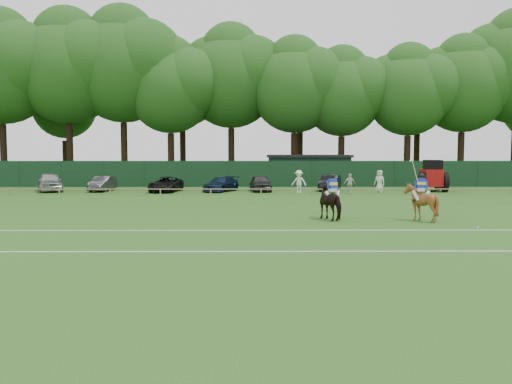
{
  "coord_description": "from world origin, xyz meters",
  "views": [
    {
      "loc": [
        0.32,
        -24.87,
        3.6
      ],
      "look_at": [
        0.5,
        3.0,
        1.4
      ],
      "focal_mm": 38.0,
      "sensor_mm": 36.0,
      "label": 1
    }
  ],
  "objects_px": {
    "suv_black": "(166,184)",
    "tractor": "(432,177)",
    "sedan_silver": "(50,182)",
    "hatch_grey": "(260,183)",
    "spectator_mid": "(350,183)",
    "utility_shed": "(308,170)",
    "horse_dark": "(332,202)",
    "sedan_grey": "(102,184)",
    "spectator_left": "(299,182)",
    "horse_chestnut": "(421,202)",
    "sedan_navy": "(221,184)",
    "spectator_right": "(380,181)",
    "polo_ball": "(478,228)",
    "estate_black": "(330,183)"
  },
  "relations": [
    {
      "from": "sedan_grey",
      "to": "estate_black",
      "type": "distance_m",
      "value": 19.7
    },
    {
      "from": "polo_ball",
      "to": "spectator_right",
      "type": "bearing_deg",
      "value": 88.91
    },
    {
      "from": "estate_black",
      "to": "spectator_mid",
      "type": "distance_m",
      "value": 3.32
    },
    {
      "from": "polo_ball",
      "to": "utility_shed",
      "type": "relative_size",
      "value": 0.01
    },
    {
      "from": "polo_ball",
      "to": "spectator_mid",
      "type": "bearing_deg",
      "value": 96.68
    },
    {
      "from": "horse_chestnut",
      "to": "sedan_silver",
      "type": "distance_m",
      "value": 32.34
    },
    {
      "from": "suv_black",
      "to": "utility_shed",
      "type": "height_order",
      "value": "utility_shed"
    },
    {
      "from": "spectator_right",
      "to": "tractor",
      "type": "height_order",
      "value": "tractor"
    },
    {
      "from": "sedan_silver",
      "to": "sedan_grey",
      "type": "bearing_deg",
      "value": -22.96
    },
    {
      "from": "horse_chestnut",
      "to": "suv_black",
      "type": "relative_size",
      "value": 0.41
    },
    {
      "from": "spectator_left",
      "to": "polo_ball",
      "type": "xyz_separation_m",
      "value": [
        6.44,
        -19.99,
        -0.9
      ]
    },
    {
      "from": "suv_black",
      "to": "utility_shed",
      "type": "relative_size",
      "value": 0.55
    },
    {
      "from": "tractor",
      "to": "horse_dark",
      "type": "bearing_deg",
      "value": -116.79
    },
    {
      "from": "horse_dark",
      "to": "suv_black",
      "type": "bearing_deg",
      "value": -83.35
    },
    {
      "from": "estate_black",
      "to": "spectator_left",
      "type": "relative_size",
      "value": 2.2
    },
    {
      "from": "horse_dark",
      "to": "horse_chestnut",
      "type": "xyz_separation_m",
      "value": [
        4.38,
        -0.54,
        0.03
      ]
    },
    {
      "from": "suv_black",
      "to": "spectator_left",
      "type": "xyz_separation_m",
      "value": [
        11.17,
        -1.57,
        0.31
      ]
    },
    {
      "from": "sedan_silver",
      "to": "suv_black",
      "type": "xyz_separation_m",
      "value": [
        10.05,
        -0.57,
        -0.17
      ]
    },
    {
      "from": "estate_black",
      "to": "polo_ball",
      "type": "distance_m",
      "value": 23.11
    },
    {
      "from": "sedan_silver",
      "to": "sedan_navy",
      "type": "bearing_deg",
      "value": -25.46
    },
    {
      "from": "sedan_silver",
      "to": "suv_black",
      "type": "relative_size",
      "value": 1.04
    },
    {
      "from": "sedan_navy",
      "to": "spectator_left",
      "type": "relative_size",
      "value": 2.27
    },
    {
      "from": "sedan_grey",
      "to": "sedan_silver",
      "type": "bearing_deg",
      "value": -175.33
    },
    {
      "from": "estate_black",
      "to": "sedan_grey",
      "type": "bearing_deg",
      "value": -161.56
    },
    {
      "from": "horse_dark",
      "to": "spectator_left",
      "type": "xyz_separation_m",
      "value": [
        -0.29,
        16.7,
        0.04
      ]
    },
    {
      "from": "horse_dark",
      "to": "tractor",
      "type": "bearing_deg",
      "value": -146.65
    },
    {
      "from": "hatch_grey",
      "to": "spectator_left",
      "type": "distance_m",
      "value": 3.8
    },
    {
      "from": "horse_chestnut",
      "to": "polo_ball",
      "type": "xyz_separation_m",
      "value": [
        1.77,
        -2.75,
        -0.89
      ]
    },
    {
      "from": "spectator_left",
      "to": "spectator_mid",
      "type": "height_order",
      "value": "spectator_left"
    },
    {
      "from": "suv_black",
      "to": "tractor",
      "type": "distance_m",
      "value": 22.72
    },
    {
      "from": "hatch_grey",
      "to": "horse_chestnut",
      "type": "bearing_deg",
      "value": -73.34
    },
    {
      "from": "spectator_left",
      "to": "polo_ball",
      "type": "bearing_deg",
      "value": -53.37
    },
    {
      "from": "sedan_grey",
      "to": "suv_black",
      "type": "bearing_deg",
      "value": -3.5
    },
    {
      "from": "horse_dark",
      "to": "tractor",
      "type": "height_order",
      "value": "tractor"
    },
    {
      "from": "sedan_grey",
      "to": "spectator_right",
      "type": "distance_m",
      "value": 23.61
    },
    {
      "from": "polo_ball",
      "to": "suv_black",
      "type": "bearing_deg",
      "value": 129.24
    },
    {
      "from": "hatch_grey",
      "to": "polo_ball",
      "type": "height_order",
      "value": "hatch_grey"
    },
    {
      "from": "sedan_navy",
      "to": "spectator_right",
      "type": "relative_size",
      "value": 2.3
    },
    {
      "from": "polo_ball",
      "to": "sedan_silver",
      "type": "bearing_deg",
      "value": 141.34
    },
    {
      "from": "sedan_navy",
      "to": "tractor",
      "type": "distance_m",
      "value": 18.05
    },
    {
      "from": "hatch_grey",
      "to": "spectator_mid",
      "type": "bearing_deg",
      "value": -23.52
    },
    {
      "from": "horse_dark",
      "to": "sedan_grey",
      "type": "bearing_deg",
      "value": -73.49
    },
    {
      "from": "horse_chestnut",
      "to": "spectator_left",
      "type": "bearing_deg",
      "value": -65.42
    },
    {
      "from": "horse_chestnut",
      "to": "sedan_grey",
      "type": "distance_m",
      "value": 28.94
    },
    {
      "from": "spectator_left",
      "to": "polo_ball",
      "type": "height_order",
      "value": "spectator_left"
    },
    {
      "from": "estate_black",
      "to": "spectator_right",
      "type": "bearing_deg",
      "value": -10.42
    },
    {
      "from": "sedan_grey",
      "to": "spectator_right",
      "type": "relative_size",
      "value": 2.1
    },
    {
      "from": "sedan_navy",
      "to": "horse_chestnut",
      "type": "bearing_deg",
      "value": -35.89
    },
    {
      "from": "horse_dark",
      "to": "spectator_left",
      "type": "relative_size",
      "value": 1.13
    },
    {
      "from": "sedan_navy",
      "to": "polo_ball",
      "type": "distance_m",
      "value": 25.37
    }
  ]
}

